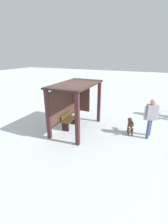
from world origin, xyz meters
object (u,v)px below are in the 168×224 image
object	(u,v)px
bus_shelter	(73,97)
dog	(131,124)
person_walking	(151,115)
bench_left_inside	(69,121)

from	to	relation	value
bus_shelter	dog	world-z (taller)	bus_shelter
bus_shelter	person_walking	size ratio (longest dim) A/B	1.64
bus_shelter	bench_left_inside	world-z (taller)	bus_shelter
person_walking	dog	size ratio (longest dim) A/B	2.00
bench_left_inside	bus_shelter	bearing A→B (deg)	-54.27
person_walking	dog	world-z (taller)	person_walking
person_walking	dog	xyz separation A→B (m)	(0.03, 0.83, -0.59)
bus_shelter	bench_left_inside	distance (m)	1.31
bus_shelter	bench_left_inside	size ratio (longest dim) A/B	2.78
bus_shelter	dog	size ratio (longest dim) A/B	3.29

